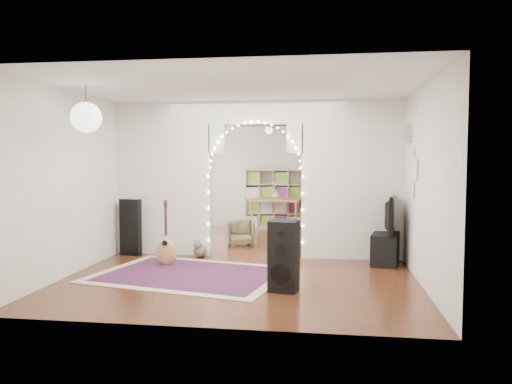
# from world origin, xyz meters

# --- Properties ---
(floor) EXTENTS (7.50, 7.50, 0.00)m
(floor) POSITION_xyz_m (0.00, 0.00, 0.00)
(floor) COLOR black
(floor) RESTS_ON ground
(ceiling) EXTENTS (5.00, 7.50, 0.02)m
(ceiling) POSITION_xyz_m (0.00, 0.00, 2.70)
(ceiling) COLOR white
(ceiling) RESTS_ON wall_back
(wall_back) EXTENTS (5.00, 0.02, 2.70)m
(wall_back) POSITION_xyz_m (0.00, 3.75, 1.35)
(wall_back) COLOR silver
(wall_back) RESTS_ON floor
(wall_front) EXTENTS (5.00, 0.02, 2.70)m
(wall_front) POSITION_xyz_m (0.00, -3.75, 1.35)
(wall_front) COLOR silver
(wall_front) RESTS_ON floor
(wall_left) EXTENTS (0.02, 7.50, 2.70)m
(wall_left) POSITION_xyz_m (-2.50, 0.00, 1.35)
(wall_left) COLOR silver
(wall_left) RESTS_ON floor
(wall_right) EXTENTS (0.02, 7.50, 2.70)m
(wall_right) POSITION_xyz_m (2.50, 0.00, 1.35)
(wall_right) COLOR silver
(wall_right) RESTS_ON floor
(divider_wall) EXTENTS (5.00, 0.20, 2.70)m
(divider_wall) POSITION_xyz_m (0.00, 0.00, 1.42)
(divider_wall) COLOR silver
(divider_wall) RESTS_ON floor
(fairy_lights) EXTENTS (1.64, 0.04, 1.60)m
(fairy_lights) POSITION_xyz_m (0.00, -0.13, 1.55)
(fairy_lights) COLOR #FFEABF
(fairy_lights) RESTS_ON divider_wall
(window) EXTENTS (0.04, 1.20, 1.40)m
(window) POSITION_xyz_m (-2.47, 1.80, 1.50)
(window) COLOR white
(window) RESTS_ON wall_left
(wall_clock) EXTENTS (0.03, 0.31, 0.31)m
(wall_clock) POSITION_xyz_m (2.48, -0.60, 2.10)
(wall_clock) COLOR white
(wall_clock) RESTS_ON wall_right
(picture_frames) EXTENTS (0.02, 0.50, 0.70)m
(picture_frames) POSITION_xyz_m (2.48, -1.00, 1.50)
(picture_frames) COLOR white
(picture_frames) RESTS_ON wall_right
(paper_lantern) EXTENTS (0.40, 0.40, 0.40)m
(paper_lantern) POSITION_xyz_m (-1.90, -2.40, 2.25)
(paper_lantern) COLOR white
(paper_lantern) RESTS_ON ceiling
(ceiling_fan) EXTENTS (1.10, 1.10, 0.30)m
(ceiling_fan) POSITION_xyz_m (0.00, 2.00, 2.40)
(ceiling_fan) COLOR #AC7339
(ceiling_fan) RESTS_ON ceiling
(area_rug) EXTENTS (3.07, 2.55, 0.02)m
(area_rug) POSITION_xyz_m (-0.75, -1.55, 0.01)
(area_rug) COLOR maroon
(area_rug) RESTS_ON floor
(guitar_case) EXTENTS (0.40, 0.20, 0.99)m
(guitar_case) POSITION_xyz_m (-2.20, -0.25, 0.50)
(guitar_case) COLOR black
(guitar_case) RESTS_ON floor
(acoustic_guitar) EXTENTS (0.38, 0.24, 0.89)m
(acoustic_guitar) POSITION_xyz_m (-1.31, -0.99, 0.39)
(acoustic_guitar) COLOR tan
(acoustic_guitar) RESTS_ON floor
(tabby_cat) EXTENTS (0.24, 0.51, 0.33)m
(tabby_cat) POSITION_xyz_m (-0.94, -0.27, 0.14)
(tabby_cat) COLOR brown
(tabby_cat) RESTS_ON floor
(floor_speaker) EXTENTS (0.40, 0.37, 0.91)m
(floor_speaker) POSITION_xyz_m (0.68, -2.24, 0.46)
(floor_speaker) COLOR black
(floor_speaker) RESTS_ON floor
(media_console) EXTENTS (0.60, 1.06, 0.50)m
(media_console) POSITION_xyz_m (2.20, -0.25, 0.25)
(media_console) COLOR black
(media_console) RESTS_ON floor
(tv) EXTENTS (0.36, 1.08, 0.62)m
(tv) POSITION_xyz_m (2.20, -0.25, 0.81)
(tv) COLOR black
(tv) RESTS_ON media_console
(bookcase) EXTENTS (1.44, 0.59, 1.44)m
(bookcase) POSITION_xyz_m (-0.05, 3.50, 0.72)
(bookcase) COLOR beige
(bookcase) RESTS_ON floor
(dining_table) EXTENTS (1.25, 0.88, 0.76)m
(dining_table) POSITION_xyz_m (0.04, 3.10, 0.68)
(dining_table) COLOR brown
(dining_table) RESTS_ON floor
(flower_vase) EXTENTS (0.20, 0.20, 0.19)m
(flower_vase) POSITION_xyz_m (0.04, 3.10, 0.85)
(flower_vase) COLOR white
(flower_vase) RESTS_ON dining_table
(dining_chair_left) EXTENTS (0.69, 0.70, 0.49)m
(dining_chair_left) POSITION_xyz_m (0.60, 0.86, 0.25)
(dining_chair_left) COLOR brown
(dining_chair_left) RESTS_ON floor
(dining_chair_right) EXTENTS (0.63, 0.64, 0.48)m
(dining_chair_right) POSITION_xyz_m (-0.45, 1.03, 0.24)
(dining_chair_right) COLOR brown
(dining_chair_right) RESTS_ON floor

